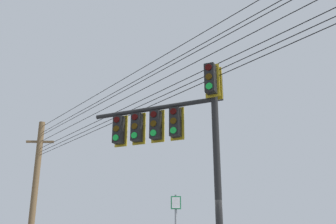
{
  "coord_description": "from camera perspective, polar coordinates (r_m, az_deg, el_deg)",
  "views": [
    {
      "loc": [
        9.63,
        7.3,
        1.24
      ],
      "look_at": [
        1.37,
        -1.0,
        5.26
      ],
      "focal_mm": 42.7,
      "sensor_mm": 36.0,
      "label": 1
    }
  ],
  "objects": [
    {
      "name": "signal_mast_assembly",
      "position": [
        12.09,
        1.55,
        -2.23
      ],
      "size": [
        2.02,
        4.19,
        6.51
      ],
      "color": "black",
      "rests_on": "ground"
    },
    {
      "name": "utility_pole_wooden",
      "position": [
        24.05,
        -18.5,
        -10.81
      ],
      "size": [
        1.27,
        1.16,
        8.37
      ],
      "color": "brown",
      "rests_on": "ground"
    },
    {
      "name": "overhead_wire_span",
      "position": [
        11.67,
        11.4,
        10.64
      ],
      "size": [
        4.15,
        31.81,
        2.24
      ],
      "color": "black"
    }
  ]
}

